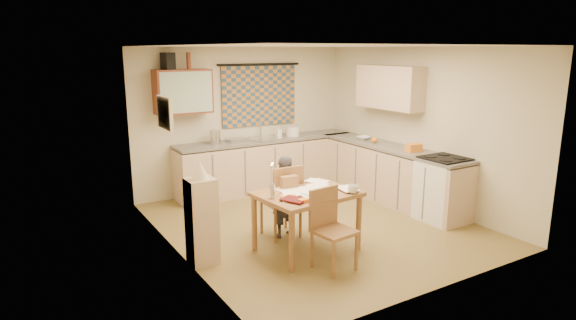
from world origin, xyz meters
TOP-DOWN VIEW (x-y plane):
  - floor at (0.00, 0.00)m, footprint 4.00×4.50m
  - ceiling at (0.00, 0.00)m, footprint 4.00×4.50m
  - wall_back at (0.00, 2.26)m, footprint 4.00×0.02m
  - wall_front at (0.00, -2.26)m, footprint 4.00×0.02m
  - wall_left at (-2.01, 0.00)m, footprint 0.02×4.50m
  - wall_right at (2.01, 0.00)m, footprint 0.02×4.50m
  - window_blind at (0.30, 2.22)m, footprint 1.45×0.03m
  - curtain_rod at (0.30, 2.20)m, footprint 1.60×0.04m
  - wall_cabinet at (-1.15, 2.08)m, footprint 0.90×0.34m
  - wall_cabinet_glass at (-1.15, 1.91)m, footprint 0.84×0.02m
  - upper_cabinet_right at (1.83, 0.55)m, footprint 0.34×1.30m
  - framed_print at (-1.97, 0.40)m, footprint 0.04×0.50m
  - print_canvas at (-1.95, 0.40)m, footprint 0.01×0.42m
  - counter_back at (0.29, 1.95)m, footprint 3.30×0.62m
  - counter_right at (1.70, 0.31)m, footprint 0.62×2.95m
  - stove at (1.70, -0.80)m, footprint 0.61×0.61m
  - sink at (0.27, 1.95)m, footprint 0.63×0.56m
  - tap at (0.27, 2.13)m, footprint 0.04×0.04m
  - dish_rack at (-0.28, 1.95)m, footprint 0.35×0.30m
  - kettle at (-0.68, 1.95)m, footprint 0.18×0.18m
  - mixing_bowl at (0.83, 1.95)m, footprint 0.26×0.26m
  - soap_bottle at (0.56, 2.00)m, footprint 0.10×0.10m
  - bowl at (1.70, 1.00)m, footprint 0.32×0.32m
  - orange_bag at (1.70, -0.19)m, footprint 0.25×0.20m
  - fruit_orange at (1.65, 0.66)m, footprint 0.10×0.10m
  - speaker at (-1.37, 2.08)m, footprint 0.20×0.23m
  - bottle_green at (-1.29, 2.08)m, footprint 0.07×0.07m
  - bottle_brown at (-1.03, 2.08)m, footprint 0.07×0.07m
  - dining_table at (-0.59, -0.67)m, footprint 1.25×1.00m
  - chair_far at (-0.63, -0.12)m, footprint 0.45×0.45m
  - chair_near at (-0.62, -1.27)m, footprint 0.47×0.47m
  - person at (-0.61, -0.14)m, footprint 0.49×0.40m
  - shelf_stand at (-1.84, -0.36)m, footprint 0.32×0.30m
  - lampshade at (-1.84, -0.36)m, footprint 0.20×0.20m
  - letter_rack at (-0.69, -0.42)m, footprint 0.23×0.12m
  - mug at (-0.14, -1.00)m, footprint 0.19×0.19m
  - magazine at (-1.01, -0.94)m, footprint 0.44×0.45m
  - book at (-0.99, -0.81)m, footprint 0.23×0.28m
  - orange_box at (-0.84, -0.99)m, footprint 0.13×0.09m
  - eyeglasses at (-0.40, -0.94)m, footprint 0.14×0.10m
  - candle_holder at (-1.08, -0.68)m, footprint 0.06×0.06m
  - candle at (-1.08, -0.67)m, footprint 0.02×0.02m
  - candle_flame at (-1.07, -0.66)m, footprint 0.02×0.02m
  - papers at (-0.54, -0.65)m, footprint 1.07×0.91m

SIDE VIEW (x-z plane):
  - floor at x=0.00m, z-range -0.02..0.00m
  - chair_near at x=-0.62m, z-range -0.18..0.75m
  - chair_far at x=-0.63m, z-range -0.19..0.80m
  - dining_table at x=-0.59m, z-range 0.00..0.75m
  - counter_right at x=1.70m, z-range -0.01..0.91m
  - counter_back at x=0.29m, z-range -0.01..0.91m
  - stove at x=1.70m, z-range 0.00..0.94m
  - shelf_stand at x=-1.84m, z-range 0.00..1.02m
  - person at x=-0.61m, z-range 0.00..1.10m
  - eyeglasses at x=-0.40m, z-range 0.75..0.77m
  - book at x=-0.99m, z-range 0.75..0.77m
  - papers at x=-0.54m, z-range 0.75..0.77m
  - magazine at x=-1.01m, z-range 0.75..0.78m
  - orange_box at x=-0.84m, z-range 0.75..0.79m
  - mug at x=-0.14m, z-range 0.75..0.85m
  - letter_rack at x=-0.69m, z-range 0.75..0.91m
  - candle_holder at x=-1.08m, z-range 0.75..0.93m
  - sink at x=0.27m, z-range 0.83..0.93m
  - bowl at x=1.70m, z-range 0.92..0.98m
  - dish_rack at x=-0.28m, z-range 0.92..0.98m
  - fruit_orange at x=1.65m, z-range 0.92..1.02m
  - orange_bag at x=1.70m, z-range 0.92..1.04m
  - mixing_bowl at x=0.83m, z-range 0.92..1.08m
  - soap_bottle at x=0.56m, z-range 0.92..1.11m
  - kettle at x=-0.68m, z-range 0.92..1.16m
  - candle at x=-1.08m, z-range 0.93..1.15m
  - tap at x=0.27m, z-range 0.92..1.20m
  - lampshade at x=-1.84m, z-range 1.02..1.24m
  - candle_flame at x=-1.07m, z-range 1.15..1.17m
  - wall_back at x=0.00m, z-range 0.00..2.50m
  - wall_front at x=0.00m, z-range 0.00..2.50m
  - wall_left at x=-2.01m, z-range 0.00..2.50m
  - wall_right at x=2.01m, z-range 0.00..2.50m
  - window_blind at x=0.30m, z-range 1.12..2.17m
  - framed_print at x=-1.97m, z-range 1.50..1.90m
  - print_canvas at x=-1.95m, z-range 1.54..1.86m
  - wall_cabinet at x=-1.15m, z-range 1.45..2.15m
  - wall_cabinet_glass at x=-1.15m, z-range 1.48..2.12m
  - upper_cabinet_right at x=1.83m, z-range 1.50..2.20m
  - curtain_rod at x=0.30m, z-range 2.18..2.22m
  - speaker at x=-1.37m, z-range 2.15..2.41m
  - bottle_green at x=-1.29m, z-range 2.15..2.41m
  - bottle_brown at x=-1.03m, z-range 2.15..2.41m
  - ceiling at x=0.00m, z-range 2.50..2.52m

